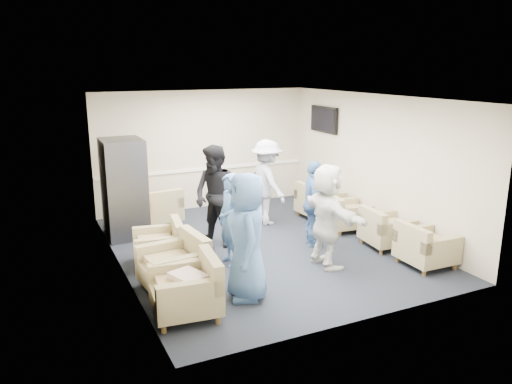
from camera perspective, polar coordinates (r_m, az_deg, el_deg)
name	(u,v)px	position (r m, az deg, el deg)	size (l,w,h in m)	color
floor	(261,247)	(9.20, 0.60, -6.29)	(6.00, 6.00, 0.00)	black
ceiling	(262,98)	(8.63, 0.64, 10.75)	(6.00, 6.00, 0.00)	white
back_wall	(204,150)	(11.54, -5.91, 4.83)	(5.00, 0.02, 2.70)	beige
front_wall	(367,222)	(6.34, 12.54, -3.35)	(5.00, 0.02, 2.70)	beige
left_wall	(117,190)	(8.07, -15.56, 0.26)	(0.02, 6.00, 2.70)	beige
right_wall	(375,163)	(10.14, 13.46, 3.19)	(0.02, 6.00, 2.70)	beige
chair_rail	(205,169)	(11.60, -5.82, 2.63)	(4.98, 0.04, 0.06)	white
tv	(324,119)	(11.44, 7.77, 8.22)	(0.10, 1.00, 0.58)	black
armchair_left_near	(190,291)	(6.76, -7.60, -11.15)	(0.95, 0.95, 0.69)	#94885F
armchair_left_mid	(177,267)	(7.53, -9.02, -8.44)	(0.96, 0.96, 0.70)	#94885F
armchair_left_far	(162,246)	(8.49, -10.73, -6.10)	(0.89, 0.89, 0.62)	#94885F
armchair_right_near	(424,248)	(8.70, 18.65, -6.11)	(0.80, 0.80, 0.63)	#94885F
armchair_right_midnear	(384,231)	(9.39, 14.46, -4.30)	(0.86, 0.86, 0.63)	#94885F
armchair_right_midfar	(345,215)	(10.20, 10.14, -2.61)	(0.87, 0.87, 0.62)	#94885F
armchair_right_far	(318,203)	(10.90, 7.08, -1.27)	(0.87, 0.87, 0.66)	#94885F
armchair_corner	(159,209)	(10.56, -11.00, -1.94)	(0.92, 0.92, 0.66)	#94885F
vending_machine	(124,188)	(9.85, -14.81, 0.41)	(0.77, 0.90, 1.90)	#505159
backpack	(205,259)	(7.95, -5.88, -7.64)	(0.37, 0.33, 0.53)	black
pillow	(188,278)	(6.69, -7.75, -9.76)	(0.46, 0.35, 0.13)	beige
person_front_left	(247,237)	(6.98, -1.05, -5.12)	(0.89, 0.58, 1.83)	#456DA7
person_mid_left	(230,220)	(8.21, -3.00, -3.17)	(0.56, 0.37, 1.55)	#456DA7
person_back_left	(216,197)	(9.04, -4.58, -0.52)	(0.90, 0.70, 1.86)	black
person_back_right	(267,182)	(10.30, 1.26, 1.11)	(1.14, 0.66, 1.77)	silver
person_mid_right	(313,204)	(9.12, 6.57, -1.33)	(0.93, 0.39, 1.59)	#456DA7
person_front_right	(327,216)	(8.19, 8.15, -2.70)	(1.60, 0.51, 1.72)	white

